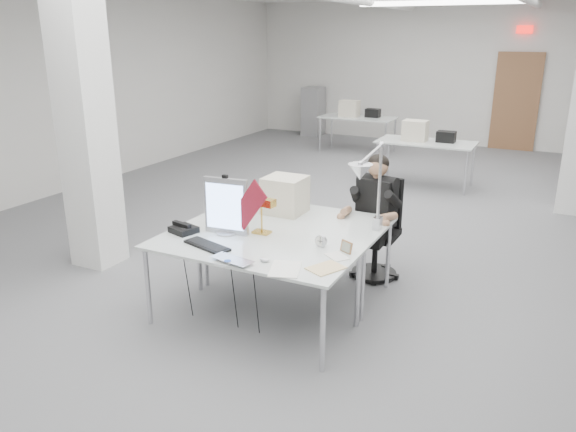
{
  "coord_description": "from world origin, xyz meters",
  "views": [
    {
      "loc": [
        2.28,
        -6.37,
        2.51
      ],
      "look_at": [
        0.1,
        -2.0,
        0.9
      ],
      "focal_mm": 35.0,
      "sensor_mm": 36.0,
      "label": 1
    }
  ],
  "objects_px": {
    "office_chair": "(376,231)",
    "desk_phone": "(184,230)",
    "desk_main": "(251,248)",
    "beige_monitor": "(285,195)",
    "bankers_lamp": "(262,214)",
    "seated_person": "(376,197)",
    "laptop": "(228,263)",
    "monitor": "(226,206)",
    "architect_lamp": "(371,189)"
  },
  "relations": [
    {
      "from": "desk_phone",
      "to": "desk_main",
      "type": "bearing_deg",
      "value": 14.04
    },
    {
      "from": "desk_main",
      "to": "laptop",
      "type": "xyz_separation_m",
      "value": [
        0.02,
        -0.42,
        0.03
      ]
    },
    {
      "from": "seated_person",
      "to": "beige_monitor",
      "type": "distance_m",
      "value": 0.94
    },
    {
      "from": "office_chair",
      "to": "desk_phone",
      "type": "relative_size",
      "value": 4.67
    },
    {
      "from": "monitor",
      "to": "bankers_lamp",
      "type": "bearing_deg",
      "value": 21.43
    },
    {
      "from": "architect_lamp",
      "to": "office_chair",
      "type": "bearing_deg",
      "value": 115.03
    },
    {
      "from": "beige_monitor",
      "to": "bankers_lamp",
      "type": "bearing_deg",
      "value": -82.05
    },
    {
      "from": "architect_lamp",
      "to": "desk_main",
      "type": "bearing_deg",
      "value": -129.38
    },
    {
      "from": "desk_main",
      "to": "seated_person",
      "type": "distance_m",
      "value": 1.6
    },
    {
      "from": "seated_person",
      "to": "beige_monitor",
      "type": "relative_size",
      "value": 2.55
    },
    {
      "from": "laptop",
      "to": "bankers_lamp",
      "type": "bearing_deg",
      "value": 108.95
    },
    {
      "from": "monitor",
      "to": "architect_lamp",
      "type": "height_order",
      "value": "architect_lamp"
    },
    {
      "from": "desk_main",
      "to": "desk_phone",
      "type": "height_order",
      "value": "desk_phone"
    },
    {
      "from": "desk_main",
      "to": "beige_monitor",
      "type": "height_order",
      "value": "beige_monitor"
    },
    {
      "from": "desk_main",
      "to": "desk_phone",
      "type": "bearing_deg",
      "value": 177.54
    },
    {
      "from": "desk_main",
      "to": "bankers_lamp",
      "type": "xyz_separation_m",
      "value": [
        -0.08,
        0.34,
        0.2
      ]
    },
    {
      "from": "laptop",
      "to": "beige_monitor",
      "type": "distance_m",
      "value": 1.42
    },
    {
      "from": "office_chair",
      "to": "bankers_lamp",
      "type": "distance_m",
      "value": 1.44
    },
    {
      "from": "laptop",
      "to": "bankers_lamp",
      "type": "distance_m",
      "value": 0.78
    },
    {
      "from": "bankers_lamp",
      "to": "laptop",
      "type": "bearing_deg",
      "value": -72.57
    },
    {
      "from": "monitor",
      "to": "bankers_lamp",
      "type": "relative_size",
      "value": 1.41
    },
    {
      "from": "architect_lamp",
      "to": "beige_monitor",
      "type": "bearing_deg",
      "value": 174.15
    },
    {
      "from": "beige_monitor",
      "to": "office_chair",
      "type": "bearing_deg",
      "value": 33.3
    },
    {
      "from": "monitor",
      "to": "laptop",
      "type": "distance_m",
      "value": 0.76
    },
    {
      "from": "beige_monitor",
      "to": "architect_lamp",
      "type": "relative_size",
      "value": 0.43
    },
    {
      "from": "office_chair",
      "to": "architect_lamp",
      "type": "relative_size",
      "value": 1.15
    },
    {
      "from": "bankers_lamp",
      "to": "architect_lamp",
      "type": "xyz_separation_m",
      "value": [
        0.91,
        0.32,
        0.27
      ]
    },
    {
      "from": "desk_main",
      "to": "seated_person",
      "type": "bearing_deg",
      "value": 66.52
    },
    {
      "from": "seated_person",
      "to": "laptop",
      "type": "relative_size",
      "value": 2.77
    },
    {
      "from": "beige_monitor",
      "to": "monitor",
      "type": "bearing_deg",
      "value": -103.57
    },
    {
      "from": "desk_main",
      "to": "office_chair",
      "type": "bearing_deg",
      "value": 67.22
    },
    {
      "from": "beige_monitor",
      "to": "architect_lamp",
      "type": "xyz_separation_m",
      "value": [
        1.0,
        -0.33,
        0.27
      ]
    },
    {
      "from": "office_chair",
      "to": "beige_monitor",
      "type": "xyz_separation_m",
      "value": [
        -0.81,
        -0.53,
        0.42
      ]
    },
    {
      "from": "seated_person",
      "to": "desk_phone",
      "type": "distance_m",
      "value": 1.98
    },
    {
      "from": "office_chair",
      "to": "architect_lamp",
      "type": "bearing_deg",
      "value": -66.62
    },
    {
      "from": "office_chair",
      "to": "architect_lamp",
      "type": "xyz_separation_m",
      "value": [
        0.19,
        -0.85,
        0.69
      ]
    },
    {
      "from": "desk_main",
      "to": "seated_person",
      "type": "xyz_separation_m",
      "value": [
        0.63,
        1.46,
        0.16
      ]
    },
    {
      "from": "desk_phone",
      "to": "seated_person",
      "type": "bearing_deg",
      "value": 62.74
    },
    {
      "from": "bankers_lamp",
      "to": "office_chair",
      "type": "bearing_deg",
      "value": 67.65
    },
    {
      "from": "desk_main",
      "to": "monitor",
      "type": "bearing_deg",
      "value": 152.55
    },
    {
      "from": "desk_main",
      "to": "bankers_lamp",
      "type": "height_order",
      "value": "bankers_lamp"
    },
    {
      "from": "seated_person",
      "to": "desk_phone",
      "type": "height_order",
      "value": "seated_person"
    },
    {
      "from": "seated_person",
      "to": "monitor",
      "type": "bearing_deg",
      "value": -117.69
    },
    {
      "from": "bankers_lamp",
      "to": "desk_phone",
      "type": "distance_m",
      "value": 0.73
    },
    {
      "from": "seated_person",
      "to": "monitor",
      "type": "relative_size",
      "value": 1.92
    },
    {
      "from": "desk_main",
      "to": "laptop",
      "type": "relative_size",
      "value": 4.98
    },
    {
      "from": "desk_main",
      "to": "architect_lamp",
      "type": "distance_m",
      "value": 1.15
    },
    {
      "from": "office_chair",
      "to": "desk_phone",
      "type": "bearing_deg",
      "value": -122.2
    },
    {
      "from": "desk_main",
      "to": "desk_phone",
      "type": "xyz_separation_m",
      "value": [
        -0.73,
        0.03,
        0.04
      ]
    },
    {
      "from": "laptop",
      "to": "beige_monitor",
      "type": "bearing_deg",
      "value": 108.73
    }
  ]
}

